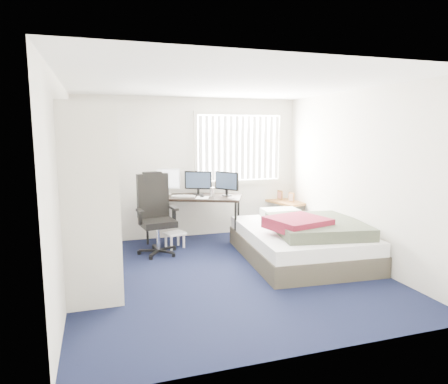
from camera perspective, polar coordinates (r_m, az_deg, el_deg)
name	(u,v)px	position (r m, az deg, el deg)	size (l,w,h in m)	color
ground	(227,273)	(5.52, 0.48, -11.53)	(4.20, 4.20, 0.00)	black
room_shell	(227,162)	(5.20, 0.50, 4.29)	(4.20, 4.20, 4.20)	silver
window_assembly	(239,148)	(7.41, 2.20, 6.30)	(1.72, 0.09, 1.32)	white
closet	(93,176)	(5.22, -18.19, 2.13)	(0.64, 1.84, 2.22)	beige
desk	(194,194)	(6.95, -4.25, -0.35)	(1.79, 1.35, 1.26)	black
office_chair	(156,222)	(6.38, -9.67, -4.29)	(0.68, 0.68, 1.28)	black
footstool	(175,236)	(6.65, -7.05, -6.24)	(0.39, 0.36, 0.26)	white
nightstand	(284,204)	(7.69, 8.62, -1.73)	(0.64, 0.95, 0.78)	brown
bed	(301,239)	(6.15, 11.00, -6.67)	(1.77, 2.27, 0.71)	#413B2F
pine_box	(100,273)	(5.32, -17.34, -11.02)	(0.40, 0.30, 0.30)	#A67853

